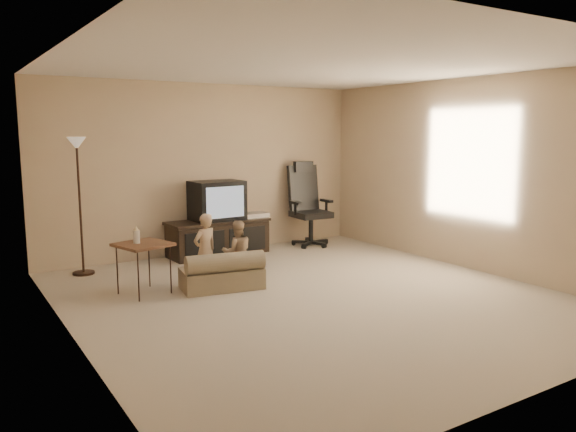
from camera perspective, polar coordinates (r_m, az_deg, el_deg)
name	(u,v)px	position (r m, az deg, el deg)	size (l,w,h in m)	color
floor	(312,296)	(6.27, 2.43, -8.16)	(5.50, 5.50, 0.00)	#B6A491
room_shell	(313,159)	(6.01, 2.52, 5.84)	(5.50, 5.50, 5.50)	silver
tv_stand	(218,224)	(8.31, -7.10, -0.84)	(1.55, 0.62, 1.09)	black
office_chair	(308,215)	(8.95, 2.07, 0.07)	(0.66, 0.69, 1.33)	black
side_table	(142,245)	(6.44, -14.57, -2.86)	(0.64, 0.64, 0.78)	brown
floor_lamp	(78,175)	(7.47, -20.54, 3.93)	(0.27, 0.27, 1.74)	black
child_sofa	(223,274)	(6.54, -6.65, -5.85)	(0.99, 0.67, 0.45)	gray
toddler_left	(205,250)	(6.61, -8.42, -3.48)	(0.32, 0.23, 0.87)	tan
toddler_right	(237,252)	(6.76, -5.18, -3.64)	(0.37, 0.20, 0.76)	tan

